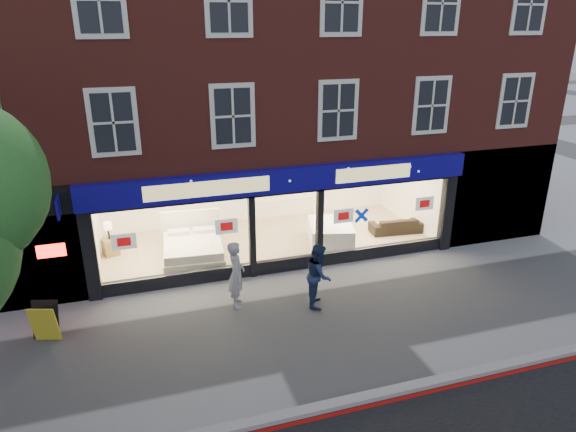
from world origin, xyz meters
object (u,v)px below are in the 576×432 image
display_bed (193,249)px  pedestrian_blue (319,275)px  mattress_stack (330,233)px  sofa (396,225)px  a_board (45,322)px  pedestrian_grey (236,274)px

display_bed → pedestrian_blue: (2.84, -3.61, 0.41)m
mattress_stack → pedestrian_blue: pedestrian_blue is taller
mattress_stack → sofa: bearing=3.7°
a_board → pedestrian_grey: 4.70m
mattress_stack → pedestrian_grey: size_ratio=1.13×
mattress_stack → sofa: mattress_stack is taller
sofa → pedestrian_blue: pedestrian_blue is taller
sofa → pedestrian_grey: bearing=31.1°
a_board → sofa: bearing=33.5°
mattress_stack → display_bed: bearing=178.6°
pedestrian_blue → display_bed: bearing=60.5°
pedestrian_blue → pedestrian_grey: bearing=96.2°
pedestrian_grey → pedestrian_blue: (2.09, -0.60, -0.05)m
pedestrian_grey → display_bed: bearing=26.7°
display_bed → pedestrian_blue: pedestrian_blue is taller
sofa → a_board: size_ratio=1.88×
mattress_stack → a_board: size_ratio=2.14×
mattress_stack → a_board: 9.07m
mattress_stack → pedestrian_blue: bearing=-116.7°
sofa → a_board: bearing=22.0°
display_bed → pedestrian_grey: size_ratio=1.31×
pedestrian_blue → sofa: bearing=-27.6°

